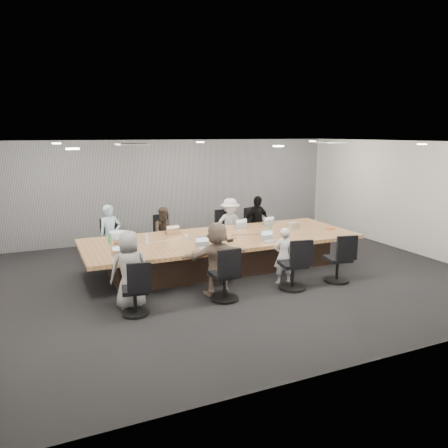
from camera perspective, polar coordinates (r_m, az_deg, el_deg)
name	(u,v)px	position (r m, az deg, el deg)	size (l,w,h in m)	color
floor	(232,276)	(9.37, 1.00, -6.76)	(10.00, 8.00, 0.00)	black
ceiling	(232,142)	(8.89, 1.06, 10.63)	(10.00, 8.00, 0.00)	white
wall_back	(174,189)	(12.72, -6.59, 4.56)	(10.00, 2.80, 0.00)	beige
wall_front	(367,262)	(5.74, 18.12, -4.76)	(10.00, 2.80, 0.00)	beige
wall_right	(412,197)	(11.99, 23.30, 3.25)	(8.00, 2.80, 0.00)	beige
curtain	(175,189)	(12.65, -6.48, 4.52)	(9.80, 0.04, 2.80)	gray
conference_table	(222,252)	(9.69, -0.24, -3.65)	(6.00, 2.20, 0.74)	#2F1F18
chair_0	(109,244)	(10.69, -14.84, -2.60)	(0.54, 0.54, 0.79)	black
chair_1	(161,239)	(10.95, -8.18, -1.98)	(0.54, 0.54, 0.79)	black
chair_2	(225,233)	(11.51, 0.07, -1.20)	(0.53, 0.53, 0.79)	black
chair_3	(251,230)	(11.84, 3.49, -0.85)	(0.54, 0.54, 0.79)	black
chair_4	(135,294)	(7.47, -11.56, -8.96)	(0.49, 0.49, 0.72)	black
chair_5	(225,279)	(7.93, 0.07, -7.15)	(0.55, 0.55, 0.81)	black
chair_6	(293,268)	(8.59, 8.97, -5.73)	(0.56, 0.56, 0.83)	black
chair_7	(337,262)	(9.19, 14.59, -4.89)	(0.54, 0.54, 0.80)	black
person_0	(110,235)	(10.28, -14.61, -1.42)	(0.51, 0.33, 1.40)	#96BACC
laptop_0	(115,238)	(9.74, -14.09, -1.81)	(0.34, 0.23, 0.02)	#B2B2B7
person_1	(165,233)	(10.57, -7.70, -1.17)	(0.61, 0.48, 1.26)	#342C24
laptop_1	(172,233)	(10.03, -6.84, -1.15)	(0.31, 0.21, 0.02)	#8C6647
person_2	(230,225)	(11.14, 0.80, -0.12)	(0.88, 0.51, 1.37)	silver
laptop_2	(239,226)	(10.64, 2.03, -0.33)	(0.33, 0.23, 0.02)	#B2B2B7
person_3	(257,222)	(11.48, 4.30, 0.24)	(0.81, 0.34, 1.38)	black
laptop_3	(267,224)	(10.99, 5.66, 0.02)	(0.32, 0.22, 0.02)	#B2B2B7
person_4	(130,270)	(7.70, -12.22, -5.84)	(0.67, 0.43, 1.37)	gray
laptop_4	(123,258)	(8.19, -13.04, -4.31)	(0.28, 0.19, 0.02)	#8C6647
person_5	(217,258)	(8.15, -0.93, -4.50)	(1.29, 0.41, 1.39)	#7D6859
laptop_5	(206,248)	(8.63, -2.36, -3.20)	(0.28, 0.20, 0.02)	#B2B2B7
person_6	(283,256)	(8.82, 7.77, -4.13)	(0.42, 0.28, 1.15)	silver
laptop_6	(270,241)	(9.23, 6.02, -2.26)	(0.29, 0.20, 0.02)	#B2B2B7
bottle_green_left	(110,239)	(9.25, -14.69, -1.87)	(0.07, 0.07, 0.23)	#539F70
bottle_green_right	(270,232)	(9.60, 6.06, -1.00)	(0.07, 0.07, 0.25)	#539F70
bottle_clear	(147,239)	(9.05, -10.08, -1.96)	(0.07, 0.07, 0.24)	silver
cup_white_far	(186,237)	(9.42, -4.96, -1.70)	(0.08, 0.08, 0.10)	white
cup_white_near	(293,225)	(10.74, 8.97, -0.10)	(0.09, 0.09, 0.11)	white
mug_brown	(116,245)	(8.97, -13.91, -2.65)	(0.09, 0.09, 0.11)	brown
mic_left	(214,242)	(9.12, -1.30, -2.34)	(0.14, 0.10, 0.03)	black
mic_right	(214,234)	(9.83, -1.29, -1.29)	(0.16, 0.11, 0.03)	black
stapler	(230,241)	(9.15, 0.81, -2.21)	(0.14, 0.04, 0.05)	black
canvas_bag	(294,225)	(10.59, 9.07, -0.18)	(0.27, 0.16, 0.14)	tan
snack_packet	(330,229)	(10.64, 13.70, -0.60)	(0.17, 0.12, 0.04)	#D06333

